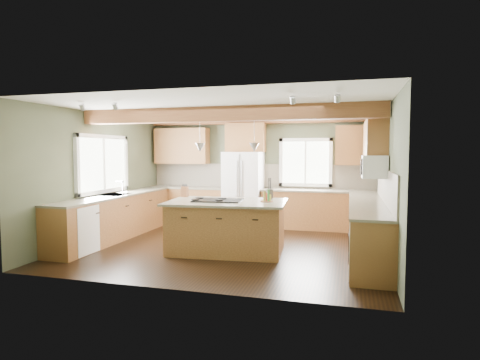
# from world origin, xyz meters

# --- Properties ---
(floor) EXTENTS (5.60, 5.60, 0.00)m
(floor) POSITION_xyz_m (0.00, 0.00, 0.00)
(floor) COLOR black
(floor) RESTS_ON ground
(ceiling) EXTENTS (5.60, 5.60, 0.00)m
(ceiling) POSITION_xyz_m (0.00, 0.00, 2.60)
(ceiling) COLOR silver
(ceiling) RESTS_ON wall_back
(wall_back) EXTENTS (5.60, 0.00, 5.60)m
(wall_back) POSITION_xyz_m (0.00, 2.50, 1.30)
(wall_back) COLOR #3E4632
(wall_back) RESTS_ON ground
(wall_left) EXTENTS (0.00, 5.00, 5.00)m
(wall_left) POSITION_xyz_m (-2.80, 0.00, 1.30)
(wall_left) COLOR #3E4632
(wall_left) RESTS_ON ground
(wall_right) EXTENTS (0.00, 5.00, 5.00)m
(wall_right) POSITION_xyz_m (2.80, 0.00, 1.30)
(wall_right) COLOR #3E4632
(wall_right) RESTS_ON ground
(ceiling_beam) EXTENTS (5.55, 0.26, 0.26)m
(ceiling_beam) POSITION_xyz_m (0.00, -0.39, 2.47)
(ceiling_beam) COLOR brown
(ceiling_beam) RESTS_ON ceiling
(soffit_trim) EXTENTS (5.55, 0.20, 0.10)m
(soffit_trim) POSITION_xyz_m (0.00, 2.40, 2.54)
(soffit_trim) COLOR brown
(soffit_trim) RESTS_ON ceiling
(backsplash_back) EXTENTS (5.58, 0.03, 0.58)m
(backsplash_back) POSITION_xyz_m (0.00, 2.48, 1.21)
(backsplash_back) COLOR brown
(backsplash_back) RESTS_ON wall_back
(backsplash_right) EXTENTS (0.03, 3.70, 0.58)m
(backsplash_right) POSITION_xyz_m (2.78, 0.05, 1.21)
(backsplash_right) COLOR brown
(backsplash_right) RESTS_ON wall_right
(base_cab_back_left) EXTENTS (2.02, 0.60, 0.88)m
(base_cab_back_left) POSITION_xyz_m (-1.79, 2.20, 0.44)
(base_cab_back_left) COLOR brown
(base_cab_back_left) RESTS_ON floor
(counter_back_left) EXTENTS (2.06, 0.64, 0.04)m
(counter_back_left) POSITION_xyz_m (-1.79, 2.20, 0.90)
(counter_back_left) COLOR brown
(counter_back_left) RESTS_ON base_cab_back_left
(base_cab_back_right) EXTENTS (2.62, 0.60, 0.88)m
(base_cab_back_right) POSITION_xyz_m (1.49, 2.20, 0.44)
(base_cab_back_right) COLOR brown
(base_cab_back_right) RESTS_ON floor
(counter_back_right) EXTENTS (2.66, 0.64, 0.04)m
(counter_back_right) POSITION_xyz_m (1.49, 2.20, 0.90)
(counter_back_right) COLOR brown
(counter_back_right) RESTS_ON base_cab_back_right
(base_cab_left) EXTENTS (0.60, 3.70, 0.88)m
(base_cab_left) POSITION_xyz_m (-2.50, 0.05, 0.44)
(base_cab_left) COLOR brown
(base_cab_left) RESTS_ON floor
(counter_left) EXTENTS (0.64, 3.74, 0.04)m
(counter_left) POSITION_xyz_m (-2.50, 0.05, 0.90)
(counter_left) COLOR brown
(counter_left) RESTS_ON base_cab_left
(base_cab_right) EXTENTS (0.60, 3.70, 0.88)m
(base_cab_right) POSITION_xyz_m (2.50, 0.05, 0.44)
(base_cab_right) COLOR brown
(base_cab_right) RESTS_ON floor
(counter_right) EXTENTS (0.64, 3.74, 0.04)m
(counter_right) POSITION_xyz_m (2.50, 0.05, 0.90)
(counter_right) COLOR brown
(counter_right) RESTS_ON base_cab_right
(upper_cab_back_left) EXTENTS (1.40, 0.35, 0.90)m
(upper_cab_back_left) POSITION_xyz_m (-1.99, 2.33, 1.95)
(upper_cab_back_left) COLOR brown
(upper_cab_back_left) RESTS_ON wall_back
(upper_cab_over_fridge) EXTENTS (0.96, 0.35, 0.70)m
(upper_cab_over_fridge) POSITION_xyz_m (-0.30, 2.33, 2.15)
(upper_cab_over_fridge) COLOR brown
(upper_cab_over_fridge) RESTS_ON wall_back
(upper_cab_right) EXTENTS (0.35, 2.20, 0.90)m
(upper_cab_right) POSITION_xyz_m (2.62, 0.90, 1.95)
(upper_cab_right) COLOR brown
(upper_cab_right) RESTS_ON wall_right
(upper_cab_back_corner) EXTENTS (0.90, 0.35, 0.90)m
(upper_cab_back_corner) POSITION_xyz_m (2.30, 2.33, 1.95)
(upper_cab_back_corner) COLOR brown
(upper_cab_back_corner) RESTS_ON wall_back
(window_left) EXTENTS (0.04, 1.60, 1.05)m
(window_left) POSITION_xyz_m (-2.78, 0.05, 1.55)
(window_left) COLOR white
(window_left) RESTS_ON wall_left
(window_back) EXTENTS (1.10, 0.04, 1.00)m
(window_back) POSITION_xyz_m (1.15, 2.48, 1.55)
(window_back) COLOR white
(window_back) RESTS_ON wall_back
(sink) EXTENTS (0.50, 0.65, 0.03)m
(sink) POSITION_xyz_m (-2.50, 0.05, 0.91)
(sink) COLOR #262628
(sink) RESTS_ON counter_left
(faucet) EXTENTS (0.02, 0.02, 0.28)m
(faucet) POSITION_xyz_m (-2.32, 0.05, 1.05)
(faucet) COLOR #B2B2B7
(faucet) RESTS_ON sink
(dishwasher) EXTENTS (0.60, 0.60, 0.84)m
(dishwasher) POSITION_xyz_m (-2.49, -1.25, 0.43)
(dishwasher) COLOR white
(dishwasher) RESTS_ON floor
(oven) EXTENTS (0.60, 0.72, 0.84)m
(oven) POSITION_xyz_m (2.49, -1.25, 0.43)
(oven) COLOR white
(oven) RESTS_ON floor
(microwave) EXTENTS (0.40, 0.70, 0.38)m
(microwave) POSITION_xyz_m (2.58, -0.05, 1.55)
(microwave) COLOR white
(microwave) RESTS_ON wall_right
(pendant_left) EXTENTS (0.18, 0.18, 0.16)m
(pendant_left) POSITION_xyz_m (-0.43, -0.43, 1.88)
(pendant_left) COLOR #B2B2B7
(pendant_left) RESTS_ON ceiling
(pendant_right) EXTENTS (0.18, 0.18, 0.16)m
(pendant_right) POSITION_xyz_m (0.55, -0.34, 1.88)
(pendant_right) COLOR #B2B2B7
(pendant_right) RESTS_ON ceiling
(refrigerator) EXTENTS (0.90, 0.74, 1.80)m
(refrigerator) POSITION_xyz_m (-0.30, 2.12, 0.90)
(refrigerator) COLOR white
(refrigerator) RESTS_ON floor
(island) EXTENTS (2.07, 1.37, 0.88)m
(island) POSITION_xyz_m (0.06, -0.39, 0.44)
(island) COLOR brown
(island) RESTS_ON floor
(island_top) EXTENTS (2.21, 1.52, 0.04)m
(island_top) POSITION_xyz_m (0.06, -0.39, 0.90)
(island_top) COLOR brown
(island_top) RESTS_ON island
(cooktop) EXTENTS (0.90, 0.64, 0.02)m
(cooktop) POSITION_xyz_m (-0.10, -0.40, 0.93)
(cooktop) COLOR black
(cooktop) RESTS_ON island_top
(knife_block) EXTENTS (0.13, 0.10, 0.20)m
(knife_block) POSITION_xyz_m (-0.93, 0.02, 1.02)
(knife_block) COLOR brown
(knife_block) RESTS_ON island_top
(utensil_crock) EXTENTS (0.18, 0.18, 0.18)m
(utensil_crock) POSITION_xyz_m (0.73, 0.19, 1.01)
(utensil_crock) COLOR #403733
(utensil_crock) RESTS_ON island_top
(bottle_tray) EXTENTS (0.28, 0.28, 0.21)m
(bottle_tray) POSITION_xyz_m (0.77, -0.30, 1.02)
(bottle_tray) COLOR brown
(bottle_tray) RESTS_ON island_top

